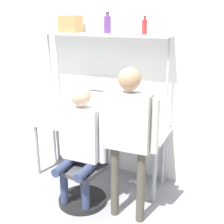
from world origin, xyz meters
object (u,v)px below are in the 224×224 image
monitor (95,104)px  office_chair (84,179)px  person_seated (80,137)px  laptop (98,121)px  bottle_red (145,27)px  person_standing (129,127)px  cell_phone (115,130)px  bottle_purple (107,24)px  storage_box (70,24)px

monitor → office_chair: bearing=-73.5°
monitor → person_seated: (0.21, -0.77, -0.14)m
laptop → bottle_red: size_ratio=1.53×
person_seated → person_standing: person_standing is taller
cell_phone → bottle_purple: 1.29m
laptop → person_seated: person_seated is taller
person_seated → bottle_purple: bearing=91.2°
person_standing → office_chair: bearing=170.9°
office_chair → person_seated: (-0.01, -0.04, 0.55)m
storage_box → office_chair: bearing=-53.5°
cell_phone → storage_box: 1.46m
person_standing → storage_box: 1.67m
office_chair → person_standing: bearing=-9.1°
bottle_purple → bottle_red: bottle_purple is taller
bottle_purple → bottle_red: (0.47, -0.00, -0.02)m
monitor → storage_box: bearing=-179.7°
monitor → person_seated: 0.81m
monitor → bottle_red: 1.20m
person_seated → bottle_purple: size_ratio=5.56×
cell_phone → person_seated: size_ratio=0.11×
office_chair → bottle_purple: (-0.02, 0.73, 1.72)m
cell_phone → bottle_red: (0.26, 0.24, 1.23)m
office_chair → bottle_red: 1.90m
cell_phone → bottle_purple: size_ratio=0.59×
laptop → bottle_red: 1.29m
person_standing → bottle_purple: (-0.60, 0.82, 0.94)m
office_chair → person_seated: bearing=-99.4°
monitor → cell_phone: 0.52m
office_chair → person_seated: size_ratio=0.65×
office_chair → storage_box: (-0.54, 0.73, 1.72)m
monitor → bottle_purple: bottle_purple is taller
office_chair → storage_box: size_ratio=3.60×
laptop → person_standing: size_ratio=0.20×
cell_phone → person_standing: (0.39, -0.58, 0.30)m
laptop → office_chair: (0.07, -0.52, -0.53)m
person_standing → storage_box: storage_box is taller
bottle_purple → laptop: bearing=-102.6°
monitor → person_seated: person_seated is taller
cell_phone → bottle_red: bearing=43.0°
office_chair → person_seated: 0.55m
person_seated → monitor: bearing=105.2°
laptop → office_chair: bearing=-82.5°
office_chair → bottle_red: bearing=58.6°
cell_phone → storage_box: (-0.73, 0.24, 1.24)m
laptop → office_chair: size_ratio=0.35×
bottle_purple → bottle_red: 0.47m
person_standing → bottle_red: bottle_red is taller
bottle_purple → storage_box: 0.51m
cell_phone → person_standing: size_ratio=0.09×
bottle_purple → monitor: bearing=179.4°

